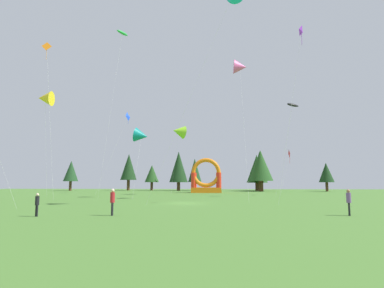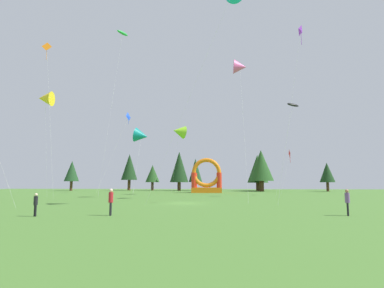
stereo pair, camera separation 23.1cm
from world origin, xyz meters
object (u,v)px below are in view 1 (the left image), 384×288
Objects in this scene: kite_lime_delta at (179,131)px; person_near_camera at (349,200)px; kite_blue_diamond at (129,117)px; kite_purple_diamond at (302,34)px; kite_black_parafoil at (293,105)px; kite_red_diamond at (290,154)px; inflatable_yellow_castle at (206,180)px; person_left_edge at (112,200)px; person_midfield at (37,203)px; kite_yellow_delta at (45,98)px; kite_teal_delta at (141,136)px; kite_orange_diamond at (47,49)px; kite_green_parafoil at (122,33)px; kite_pink_delta at (240,67)px.

kite_lime_delta reaches higher than person_near_camera.
kite_blue_diamond is 0.84× the size of kite_purple_diamond.
kite_black_parafoil is 1.95× the size of kite_red_diamond.
person_left_edge is at bearing -97.79° from inflatable_yellow_castle.
person_midfield is at bearing -100.19° from kite_lime_delta.
kite_yellow_delta reaches higher than kite_lime_delta.
person_left_edge is 0.26× the size of inflatable_yellow_castle.
kite_teal_delta is at bearing -115.80° from inflatable_yellow_castle.
kite_purple_diamond is (26.22, -28.02, 3.12)m from kite_blue_diamond.
kite_orange_diamond is 37.20m from inflatable_yellow_castle.
kite_yellow_delta is at bearing -145.97° from kite_green_parafoil.
kite_red_diamond is at bearing -162.56° from person_near_camera.
kite_blue_diamond is at bearing 137.00° from kite_pink_delta.
person_near_camera is 43.55m from inflatable_yellow_castle.
kite_red_diamond is at bearing -13.10° from kite_blue_diamond.
kite_red_diamond is 0.34× the size of kite_orange_diamond.
kite_yellow_delta is 35.03m from kite_purple_diamond.
person_near_camera is (5.49, -19.16, -16.83)m from kite_pink_delta.
kite_red_diamond reaches higher than person_midfield.
kite_red_diamond is at bearing 19.30° from kite_teal_delta.
kite_green_parafoil is 14.90× the size of person_near_camera.
kite_orange_diamond is at bearing 153.61° from person_midfield.
kite_lime_delta is 1.66× the size of kite_red_diamond.
kite_red_diamond is (27.83, 5.35, -19.69)m from kite_green_parafoil.
person_left_edge is at bearing -118.72° from kite_pink_delta.
kite_purple_diamond is 26.38m from person_left_edge.
kite_yellow_delta is at bearing -162.69° from kite_red_diamond.
person_midfield is at bearing -93.60° from kite_teal_delta.
person_midfield is (4.50, -39.99, -14.12)m from kite_blue_diamond.
inflatable_yellow_castle is (-10.58, 42.22, 1.40)m from person_near_camera.
kite_lime_delta reaches higher than kite_red_diamond.
kite_blue_diamond is at bearing 70.88° from kite_orange_diamond.
kite_yellow_delta is at bearing 164.02° from kite_purple_diamond.
kite_teal_delta is 6.57× the size of person_midfield.
kite_teal_delta is 0.71× the size of kite_black_parafoil.
inflatable_yellow_castle is at bearing 110.95° from person_midfield.
kite_teal_delta is at bearing -160.70° from kite_red_diamond.
kite_orange_diamond is 11.96× the size of person_near_camera.
kite_green_parafoil is at bearing 144.72° from kite_teal_delta.
kite_teal_delta is at bearing 18.52° from kite_orange_diamond.
kite_yellow_delta is 0.96× the size of kite_blue_diamond.
person_midfield is at bearing -127.29° from kite_pink_delta.
person_midfield is at bearing -127.35° from kite_red_diamond.
kite_purple_diamond is 10.18× the size of person_left_edge.
kite_blue_diamond reaches higher than kite_lime_delta.
kite_yellow_delta reaches higher than person_near_camera.
kite_purple_diamond reaches higher than person_midfield.
kite_red_diamond is at bearing -3.33° from kite_lime_delta.
kite_black_parafoil is 2.07× the size of inflatable_yellow_castle.
kite_orange_diamond reaches higher than kite_yellow_delta.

